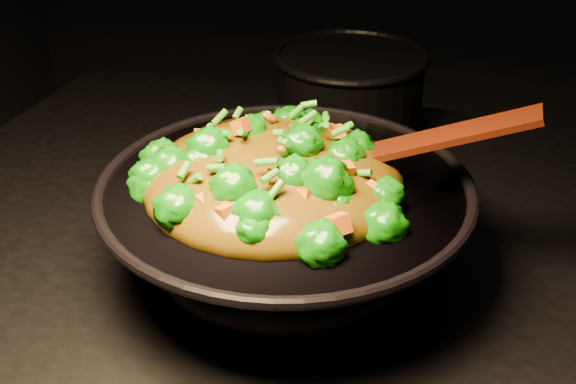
% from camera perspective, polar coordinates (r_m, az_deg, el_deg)
% --- Properties ---
extents(wok, '(0.55, 0.55, 0.12)m').
position_cam_1_polar(wok, '(0.90, -0.19, -2.89)').
color(wok, black).
rests_on(wok, stovetop).
extents(stir_fry, '(0.33, 0.33, 0.11)m').
position_cam_1_polar(stir_fry, '(0.84, -1.19, 3.70)').
color(stir_fry, '#127208').
rests_on(stir_fry, wok).
extents(spatula, '(0.29, 0.05, 0.12)m').
position_cam_1_polar(spatula, '(0.86, 9.54, 3.70)').
color(spatula, '#361207').
rests_on(spatula, wok).
extents(back_pot, '(0.28, 0.28, 0.14)m').
position_cam_1_polar(back_pot, '(1.27, 4.87, 7.91)').
color(back_pot, black).
rests_on(back_pot, stovetop).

